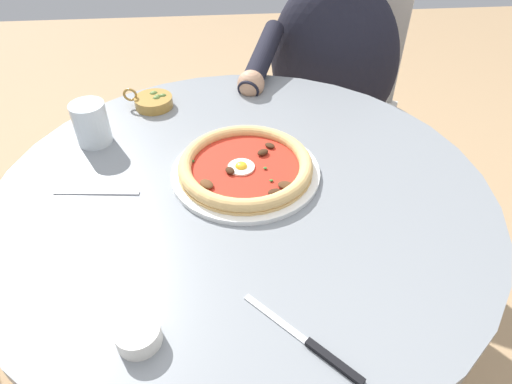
{
  "coord_description": "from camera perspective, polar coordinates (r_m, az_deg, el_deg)",
  "views": [
    {
      "loc": [
        0.03,
        0.66,
        1.3
      ],
      "look_at": [
        -0.02,
        0.02,
        0.74
      ],
      "focal_mm": 31.86,
      "sensor_mm": 36.0,
      "label": 1
    }
  ],
  "objects": [
    {
      "name": "dining_table",
      "position": [
        1.0,
        -1.48,
        -7.54
      ],
      "size": [
        0.96,
        0.96,
        0.73
      ],
      "color": "gray",
      "rests_on": "ground"
    },
    {
      "name": "ramekin_capers",
      "position": [
        0.67,
        -14.58,
        -16.92
      ],
      "size": [
        0.06,
        0.06,
        0.03
      ],
      "color": "white",
      "rests_on": "dining_table"
    },
    {
      "name": "cafe_chair_diner",
      "position": [
        1.64,
        10.09,
        11.74
      ],
      "size": [
        0.54,
        0.54,
        0.84
      ],
      "color": "beige",
      "rests_on": "ground"
    },
    {
      "name": "ground_plane",
      "position": [
        1.47,
        -1.08,
        -22.15
      ],
      "size": [
        6.0,
        6.0,
        0.02
      ],
      "primitive_type": "cube",
      "color": "tan"
    },
    {
      "name": "water_glass",
      "position": [
        1.04,
        -19.93,
        7.82
      ],
      "size": [
        0.07,
        0.07,
        0.09
      ],
      "color": "silver",
      "rests_on": "dining_table"
    },
    {
      "name": "pizza_on_plate",
      "position": [
        0.9,
        -1.32,
        3.12
      ],
      "size": [
        0.3,
        0.3,
        0.04
      ],
      "color": "white",
      "rests_on": "dining_table"
    },
    {
      "name": "fork_utensil",
      "position": [
        0.91,
        -19.42,
        -0.06
      ],
      "size": [
        0.16,
        0.03,
        0.0
      ],
      "color": "#BCBCC1",
      "rests_on": "dining_table"
    },
    {
      "name": "olive_pan",
      "position": [
        1.15,
        -12.75,
        11.07
      ],
      "size": [
        0.12,
        0.09,
        0.05
      ],
      "color": "olive",
      "rests_on": "dining_table"
    },
    {
      "name": "diner_person",
      "position": [
        1.53,
        8.64,
        8.92
      ],
      "size": [
        0.52,
        0.46,
        1.11
      ],
      "color": "#282833",
      "rests_on": "ground"
    },
    {
      "name": "steak_knife",
      "position": [
        0.66,
        7.74,
        -18.98
      ],
      "size": [
        0.15,
        0.16,
        0.01
      ],
      "color": "silver",
      "rests_on": "dining_table"
    }
  ]
}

